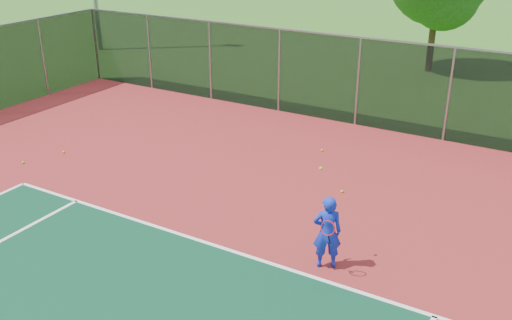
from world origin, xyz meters
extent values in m
cube|color=maroon|center=(0.00, 2.00, 0.01)|extent=(30.00, 20.00, 0.02)
cube|color=white|center=(2.00, 3.00, 0.03)|extent=(22.00, 0.10, 0.00)
cube|color=black|center=(0.00, 12.00, 1.52)|extent=(30.00, 0.04, 3.00)
cube|color=gray|center=(0.00, 12.00, 3.02)|extent=(30.00, 0.06, 0.06)
imported|color=#142AC4|center=(-0.38, 3.51, 0.82)|extent=(0.70, 0.62, 1.60)
cylinder|color=black|center=(-0.23, 3.26, 0.83)|extent=(0.03, 0.15, 0.27)
torus|color=#A51414|center=(-0.23, 3.16, 1.13)|extent=(0.30, 0.13, 0.29)
sphere|color=#B2D118|center=(-0.63, 3.61, 2.13)|extent=(0.07, 0.07, 0.07)
sphere|color=#B2D118|center=(-2.98, 9.17, 0.06)|extent=(0.07, 0.07, 0.07)
sphere|color=#B2D118|center=(-10.13, 3.92, 0.06)|extent=(0.07, 0.07, 0.07)
sphere|color=#B2D118|center=(-1.37, 6.83, 0.06)|extent=(0.07, 0.07, 0.07)
sphere|color=#B2D118|center=(-9.73, 5.08, 0.06)|extent=(0.07, 0.07, 0.07)
cylinder|color=#392714|center=(-2.75, 20.72, 1.25)|extent=(0.30, 0.30, 2.50)
camera|label=1|loc=(3.38, -5.82, 6.70)|focal=40.00mm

